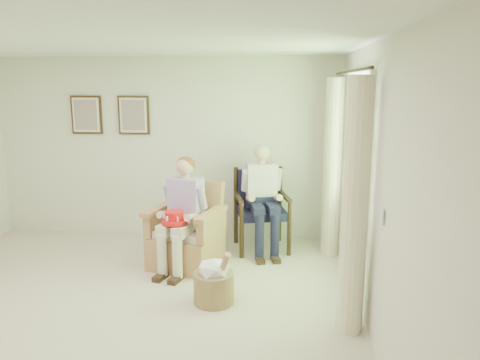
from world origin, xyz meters
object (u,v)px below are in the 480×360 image
at_px(red_hat, 174,218).
at_px(person_dark, 262,190).
at_px(person_wicker, 184,207).
at_px(wood_armchair, 262,206).
at_px(wicker_armchair, 187,239).
at_px(hatbox, 214,281).

bearing_deg(red_hat, person_dark, 42.53).
bearing_deg(person_dark, person_wicker, -155.67).
xyz_separation_m(wood_armchair, red_hat, (-0.97, -1.06, 0.11)).
xyz_separation_m(wicker_armchair, red_hat, (-0.07, -0.33, 0.37)).
height_order(wood_armchair, person_dark, person_dark).
bearing_deg(wood_armchair, red_hat, -145.50).
height_order(person_dark, red_hat, person_dark).
relative_size(red_hat, hatbox, 0.49).
xyz_separation_m(wicker_armchair, wood_armchair, (0.90, 0.73, 0.26)).
bearing_deg(red_hat, wood_armchair, 47.66).
relative_size(person_wicker, person_dark, 0.95).
bearing_deg(wicker_armchair, person_wicker, -74.85).
relative_size(wicker_armchair, person_dark, 0.72).
bearing_deg(person_dark, hatbox, -117.75).
bearing_deg(person_dark, wood_armchair, 76.84).
height_order(red_hat, hatbox, red_hat).
bearing_deg(wood_armchair, person_dark, -103.16).
relative_size(wicker_armchair, person_wicker, 0.76).
xyz_separation_m(wood_armchair, hatbox, (-0.41, -1.75, -0.34)).
relative_size(wicker_armchair, wood_armchair, 0.96).
height_order(wicker_armchair, red_hat, wicker_armchair).
relative_size(person_wicker, hatbox, 2.19).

